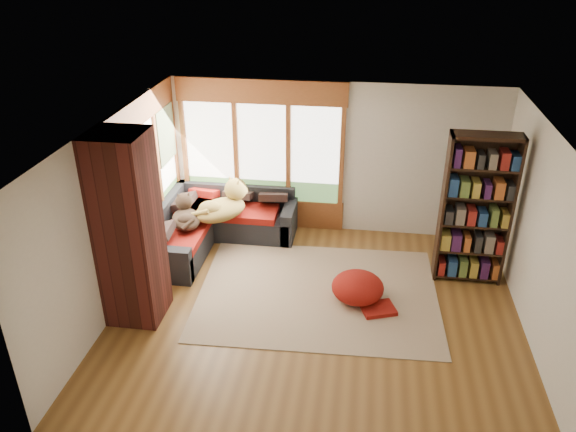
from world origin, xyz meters
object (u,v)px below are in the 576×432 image
(brick_chimney, at_px, (129,230))
(pouf, at_px, (358,287))
(area_rug, at_px, (318,293))
(dog_brindle, at_px, (185,212))
(dog_tan, at_px, (224,201))
(sectional_sofa, at_px, (210,226))
(bookshelf, at_px, (476,210))

(brick_chimney, distance_m, pouf, 3.23)
(area_rug, xyz_separation_m, dog_brindle, (-2.21, 0.86, 0.73))
(pouf, height_order, dog_tan, dog_tan)
(area_rug, bearing_deg, dog_tan, 144.23)
(sectional_sofa, distance_m, dog_tan, 0.57)
(pouf, relative_size, dog_brindle, 0.91)
(area_rug, bearing_deg, dog_brindle, 158.75)
(area_rug, height_order, bookshelf, bookshelf)
(area_rug, bearing_deg, sectional_sofa, 147.56)
(bookshelf, bearing_deg, dog_brindle, 178.37)
(bookshelf, xyz_separation_m, dog_tan, (-3.82, 0.46, -0.34))
(dog_brindle, bearing_deg, dog_tan, -79.89)
(brick_chimney, bearing_deg, bookshelf, 18.90)
(brick_chimney, xyz_separation_m, sectional_sofa, (0.45, 2.05, -1.00))
(sectional_sofa, distance_m, pouf, 2.81)
(dog_tan, bearing_deg, brick_chimney, -161.44)
(dog_tan, distance_m, dog_brindle, 0.65)
(brick_chimney, relative_size, dog_tan, 2.41)
(area_rug, relative_size, dog_tan, 3.17)
(pouf, xyz_separation_m, dog_brindle, (-2.77, 0.92, 0.52))
(brick_chimney, bearing_deg, sectional_sofa, 77.71)
(area_rug, relative_size, dog_brindle, 4.20)
(dog_tan, bearing_deg, sectional_sofa, 121.59)
(area_rug, distance_m, dog_tan, 2.20)
(brick_chimney, xyz_separation_m, area_rug, (2.38, 0.82, -1.29))
(bookshelf, bearing_deg, pouf, -153.40)
(sectional_sofa, height_order, dog_brindle, dog_brindle)
(brick_chimney, bearing_deg, pouf, 14.39)
(sectional_sofa, distance_m, bookshelf, 4.21)
(pouf, distance_m, dog_tan, 2.63)
(brick_chimney, xyz_separation_m, pouf, (2.94, 0.75, -1.09))
(bookshelf, height_order, dog_tan, bookshelf)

